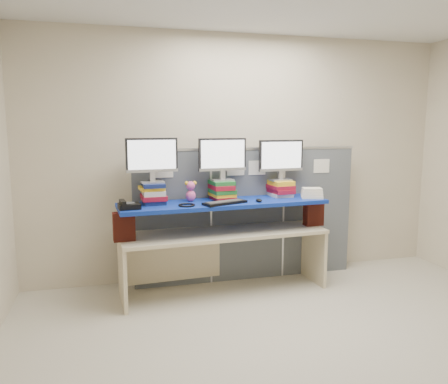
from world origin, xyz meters
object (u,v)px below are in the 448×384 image
object	(u,v)px
monitor_center	(222,157)
keyboard	(225,203)
desk	(224,243)
desk_phone	(128,206)
monitor_left	(152,157)
monitor_right	(281,158)
blue_board	(224,203)

from	to	relation	value
monitor_center	keyboard	bearing A→B (deg)	-103.11
desk	desk_phone	size ratio (longest dim) A/B	10.08
monitor_left	monitor_right	xyz separation A→B (m)	(1.43, 0.09, -0.04)
monitor_center	monitor_right	bearing A→B (deg)	0.00
blue_board	monitor_center	bearing A→B (deg)	79.32
blue_board	monitor_center	distance (m)	0.50
monitor_left	monitor_center	xyz separation A→B (m)	(0.75, 0.05, -0.01)
desk	blue_board	bearing A→B (deg)	176.42
keyboard	monitor_center	bearing A→B (deg)	59.87
monitor_left	desk_phone	world-z (taller)	monitor_left
monitor_left	monitor_center	world-z (taller)	monitor_left
monitor_right	desk_phone	bearing A→B (deg)	-172.84
desk	monitor_right	world-z (taller)	monitor_right
desk	desk_phone	world-z (taller)	desk_phone
desk_phone	desk	bearing A→B (deg)	3.29
desk	blue_board	distance (m)	0.44
desk	keyboard	bearing A→B (deg)	-105.11
blue_board	monitor_right	bearing A→B (deg)	9.50
monitor_center	monitor_right	size ratio (longest dim) A/B	1.00
monitor_left	desk_phone	xyz separation A→B (m)	(-0.26, -0.23, -0.44)
desk	keyboard	xyz separation A→B (m)	(-0.03, -0.14, 0.47)
monitor_right	desk_phone	size ratio (longest dim) A/B	2.38
blue_board	monitor_left	distance (m)	0.88
monitor_right	keyboard	bearing A→B (deg)	-160.76
monitor_left	desk	bearing A→B (deg)	-9.27
blue_board	desk_phone	size ratio (longest dim) A/B	9.98
desk	desk_phone	xyz separation A→B (m)	(-0.99, -0.16, 0.49)
monitor_left	monitor_center	bearing A→B (deg)	-0.00
blue_board	desk_phone	xyz separation A→B (m)	(-0.99, -0.16, 0.05)
desk_phone	monitor_left	bearing A→B (deg)	36.10
monitor_right	desk_phone	world-z (taller)	monitor_right
desk	monitor_right	size ratio (longest dim) A/B	4.23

